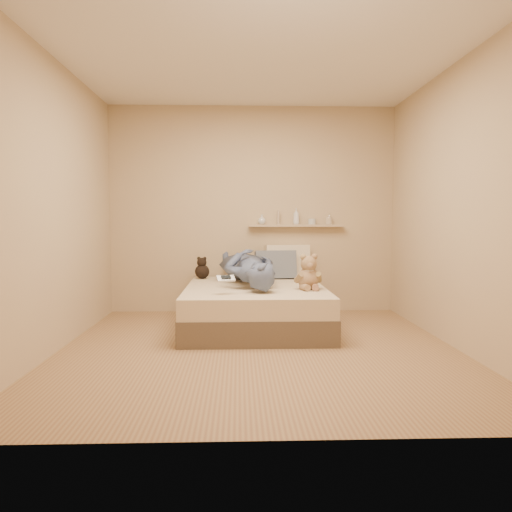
{
  "coord_description": "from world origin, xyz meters",
  "views": [
    {
      "loc": [
        -0.18,
        -4.46,
        1.17
      ],
      "look_at": [
        0.0,
        0.65,
        0.8
      ],
      "focal_mm": 35.0,
      "sensor_mm": 36.0,
      "label": 1
    }
  ],
  "objects_px": {
    "wall_shelf": "(296,226)",
    "bed": "(255,307)",
    "pillow_grey": "(276,265)",
    "dark_plush": "(202,269)",
    "person": "(247,266)",
    "teddy_bear": "(308,275)",
    "game_console": "(226,278)",
    "pillow_cream": "(288,261)"
  },
  "relations": [
    {
      "from": "game_console",
      "to": "pillow_grey",
      "type": "relative_size",
      "value": 0.38
    },
    {
      "from": "pillow_cream",
      "to": "pillow_grey",
      "type": "distance_m",
      "value": 0.22
    },
    {
      "from": "pillow_grey",
      "to": "person",
      "type": "height_order",
      "value": "person"
    },
    {
      "from": "pillow_cream",
      "to": "person",
      "type": "distance_m",
      "value": 0.82
    },
    {
      "from": "bed",
      "to": "game_console",
      "type": "distance_m",
      "value": 0.76
    },
    {
      "from": "dark_plush",
      "to": "person",
      "type": "xyz_separation_m",
      "value": [
        0.55,
        -0.53,
        0.08
      ]
    },
    {
      "from": "person",
      "to": "teddy_bear",
      "type": "bearing_deg",
      "value": 134.22
    },
    {
      "from": "game_console",
      "to": "person",
      "type": "distance_m",
      "value": 0.81
    },
    {
      "from": "person",
      "to": "wall_shelf",
      "type": "xyz_separation_m",
      "value": [
        0.63,
        0.72,
        0.45
      ]
    },
    {
      "from": "pillow_grey",
      "to": "person",
      "type": "relative_size",
      "value": 0.3
    },
    {
      "from": "dark_plush",
      "to": "person",
      "type": "bearing_deg",
      "value": -44.05
    },
    {
      "from": "pillow_grey",
      "to": "wall_shelf",
      "type": "xyz_separation_m",
      "value": [
        0.28,
        0.22,
        0.48
      ]
    },
    {
      "from": "dark_plush",
      "to": "pillow_cream",
      "type": "bearing_deg",
      "value": 5.89
    },
    {
      "from": "person",
      "to": "wall_shelf",
      "type": "height_order",
      "value": "wall_shelf"
    },
    {
      "from": "pillow_cream",
      "to": "game_console",
      "type": "bearing_deg",
      "value": -117.5
    },
    {
      "from": "dark_plush",
      "to": "pillow_grey",
      "type": "xyz_separation_m",
      "value": [
        0.9,
        -0.03,
        0.05
      ]
    },
    {
      "from": "teddy_bear",
      "to": "wall_shelf",
      "type": "xyz_separation_m",
      "value": [
        0.01,
        1.19,
        0.5
      ]
    },
    {
      "from": "game_console",
      "to": "pillow_cream",
      "type": "height_order",
      "value": "pillow_cream"
    },
    {
      "from": "bed",
      "to": "teddy_bear",
      "type": "distance_m",
      "value": 0.72
    },
    {
      "from": "game_console",
      "to": "teddy_bear",
      "type": "bearing_deg",
      "value": 20.18
    },
    {
      "from": "teddy_bear",
      "to": "game_console",
      "type": "bearing_deg",
      "value": -159.82
    },
    {
      "from": "teddy_bear",
      "to": "person",
      "type": "distance_m",
      "value": 0.78
    },
    {
      "from": "dark_plush",
      "to": "pillow_grey",
      "type": "relative_size",
      "value": 0.54
    },
    {
      "from": "teddy_bear",
      "to": "person",
      "type": "height_order",
      "value": "person"
    },
    {
      "from": "pillow_grey",
      "to": "wall_shelf",
      "type": "height_order",
      "value": "wall_shelf"
    },
    {
      "from": "game_console",
      "to": "dark_plush",
      "type": "relative_size",
      "value": 0.7
    },
    {
      "from": "pillow_grey",
      "to": "person",
      "type": "distance_m",
      "value": 0.61
    },
    {
      "from": "person",
      "to": "wall_shelf",
      "type": "distance_m",
      "value": 1.06
    },
    {
      "from": "teddy_bear",
      "to": "pillow_cream",
      "type": "bearing_deg",
      "value": 95.67
    },
    {
      "from": "pillow_grey",
      "to": "person",
      "type": "bearing_deg",
      "value": -125.33
    },
    {
      "from": "person",
      "to": "bed",
      "type": "bearing_deg",
      "value": 103.87
    },
    {
      "from": "wall_shelf",
      "to": "bed",
      "type": "bearing_deg",
      "value": -121.18
    },
    {
      "from": "dark_plush",
      "to": "wall_shelf",
      "type": "distance_m",
      "value": 1.31
    },
    {
      "from": "bed",
      "to": "pillow_cream",
      "type": "relative_size",
      "value": 3.45
    },
    {
      "from": "pillow_cream",
      "to": "pillow_grey",
      "type": "xyz_separation_m",
      "value": [
        -0.16,
        -0.14,
        -0.03
      ]
    },
    {
      "from": "bed",
      "to": "pillow_grey",
      "type": "xyz_separation_m",
      "value": [
        0.27,
        0.69,
        0.4
      ]
    },
    {
      "from": "bed",
      "to": "pillow_grey",
      "type": "relative_size",
      "value": 3.8
    },
    {
      "from": "dark_plush",
      "to": "bed",
      "type": "bearing_deg",
      "value": -48.9
    },
    {
      "from": "game_console",
      "to": "pillow_grey",
      "type": "distance_m",
      "value": 1.4
    },
    {
      "from": "wall_shelf",
      "to": "dark_plush",
      "type": "bearing_deg",
      "value": -170.9
    },
    {
      "from": "bed",
      "to": "teddy_bear",
      "type": "bearing_deg",
      "value": -26.93
    },
    {
      "from": "game_console",
      "to": "dark_plush",
      "type": "distance_m",
      "value": 1.35
    }
  ]
}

